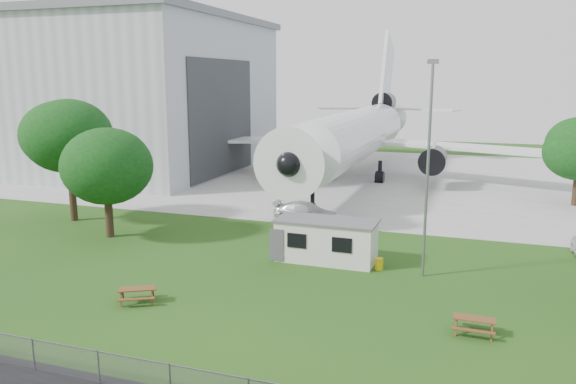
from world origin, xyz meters
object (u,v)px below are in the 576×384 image
(picnic_west, at_px, (138,302))
(picnic_east, at_px, (473,334))
(airliner, at_px, (357,133))
(hangar, at_px, (85,92))
(site_cabin, at_px, (326,240))

(picnic_west, bearing_deg, picnic_east, -22.14)
(picnic_west, distance_m, picnic_east, 16.22)
(picnic_east, bearing_deg, airliner, 110.82)
(airliner, xyz_separation_m, picnic_west, (-3.05, -38.29, -5.27))
(picnic_east, bearing_deg, hangar, 144.33)
(hangar, height_order, site_cabin, hangar)
(hangar, distance_m, picnic_east, 61.98)
(airliner, relative_size, picnic_west, 26.52)
(airliner, relative_size, site_cabin, 7.06)
(site_cabin, relative_size, picnic_east, 3.76)
(hangar, bearing_deg, picnic_west, -49.41)
(hangar, distance_m, picnic_west, 51.47)
(hangar, distance_m, site_cabin, 50.20)
(site_cabin, xyz_separation_m, picnic_east, (8.83, -7.78, -1.31))
(site_cabin, bearing_deg, airliner, 98.41)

